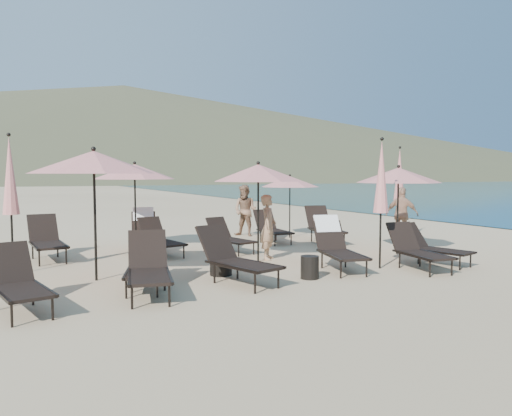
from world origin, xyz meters
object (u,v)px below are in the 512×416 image
lounger_7 (160,238)px  lounger_8 (144,230)px  lounger_12 (145,264)px  umbrella_closed_1 (399,175)px  lounger_6 (47,239)px  umbrella_closed_2 (10,176)px  lounger_1 (149,267)px  side_table_1 (310,267)px  beachgoer_c (402,214)px  lounger_9 (229,237)px  lounger_3 (337,245)px  lounger_5 (434,246)px  umbrella_closed_0 (381,178)px  side_table_0 (221,264)px  lounger_0 (18,282)px  umbrella_open_3 (135,172)px  umbrella_open_1 (258,173)px  lounger_4 (417,249)px  beachgoer_a (268,227)px  lounger_10 (272,228)px  umbrella_open_2 (398,175)px  umbrella_open_4 (290,182)px  lounger_2 (235,258)px  umbrella_open_0 (94,162)px  beachgoer_b (245,211)px

lounger_7 → lounger_8: lounger_8 is taller
lounger_12 → umbrella_closed_1: size_ratio=0.60×
lounger_6 → umbrella_closed_2: bearing=-119.3°
lounger_1 → umbrella_closed_2: (-1.99, 2.88, 1.49)m
side_table_1 → beachgoer_c: size_ratio=0.27×
lounger_6 → lounger_9: (4.25, -0.92, -0.07)m
lounger_3 → lounger_5: bearing=1.5°
umbrella_closed_2 → umbrella_closed_0: bearing=-21.8°
side_table_0 → beachgoer_c: (6.65, 2.07, 0.60)m
lounger_0 → side_table_1: 5.05m
lounger_1 → umbrella_open_3: umbrella_open_3 is taller
umbrella_open_1 → umbrella_closed_2: bearing=169.8°
umbrella_open_3 → lounger_7: bearing=-74.7°
lounger_1 → lounger_4: size_ratio=1.09×
side_table_0 → side_table_1: bearing=-37.6°
lounger_1 → beachgoer_a: bearing=45.1°
lounger_9 → lounger_10: (1.84, 1.11, 0.03)m
lounger_1 → umbrella_closed_1: size_ratio=0.66×
umbrella_open_2 → side_table_1: bearing=-157.2°
lounger_12 → side_table_0: lounger_12 is taller
umbrella_open_3 → beachgoer_c: (7.38, -1.98, -1.25)m
beachgoer_a → beachgoer_c: beachgoer_c is taller
lounger_7 → umbrella_open_4: umbrella_open_4 is taller
lounger_2 → lounger_9: size_ratio=1.19×
lounger_10 → umbrella_open_0: size_ratio=0.65×
lounger_5 → umbrella_closed_0: (-1.38, 0.17, 1.52)m
lounger_5 → lounger_6: size_ratio=0.90×
lounger_1 → umbrella_open_4: umbrella_open_4 is taller
lounger_9 → lounger_2: bearing=-124.5°
lounger_10 → side_table_0: (-3.15, -3.67, -0.22)m
lounger_5 → beachgoer_b: 6.61m
beachgoer_c → lounger_7: bearing=50.5°
lounger_12 → side_table_1: lounger_12 is taller
lounger_2 → lounger_5: 4.73m
lounger_10 → umbrella_closed_0: 4.79m
lounger_1 → lounger_7: bearing=84.2°
lounger_10 → umbrella_closed_0: size_ratio=0.59×
umbrella_open_0 → beachgoer_c: 9.17m
lounger_9 → beachgoer_a: (0.39, -1.38, 0.36)m
lounger_2 → beachgoer_c: 7.29m
lounger_2 → lounger_7: size_ratio=1.14×
lounger_4 → lounger_8: size_ratio=0.93×
umbrella_closed_2 → beachgoer_a: bearing=-7.7°
lounger_7 → umbrella_open_3: 2.04m
umbrella_open_2 → umbrella_closed_2: bearing=170.2°
lounger_1 → lounger_2: size_ratio=0.98×
umbrella_closed_1 → umbrella_open_0: bearing=-169.0°
lounger_4 → beachgoer_a: (-2.21, 2.50, 0.32)m
side_table_1 → lounger_5: bearing=0.5°
lounger_5 → lounger_7: bearing=127.6°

